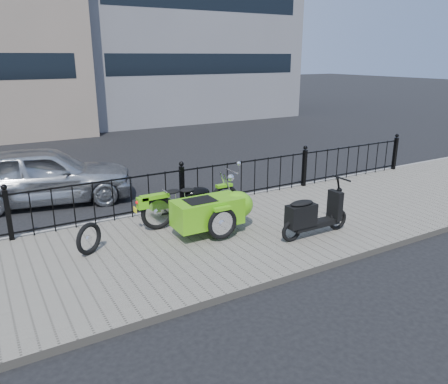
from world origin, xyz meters
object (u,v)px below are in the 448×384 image
scooter (312,216)px  sedan_car (44,175)px  spare_tire (89,239)px  motorcycle_sidecar (212,208)px

scooter → sedan_car: size_ratio=0.39×
scooter → spare_tire: (-3.80, 1.33, -0.13)m
motorcycle_sidecar → scooter: size_ratio=1.45×
motorcycle_sidecar → sedan_car: size_ratio=0.56×
scooter → sedan_car: bearing=128.1°
motorcycle_sidecar → scooter: bearing=-38.8°
motorcycle_sidecar → sedan_car: (-2.44, 3.81, 0.10)m
motorcycle_sidecar → spare_tire: size_ratio=4.00×
motorcycle_sidecar → spare_tire: 2.34m
sedan_car → motorcycle_sidecar: bearing=-136.0°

